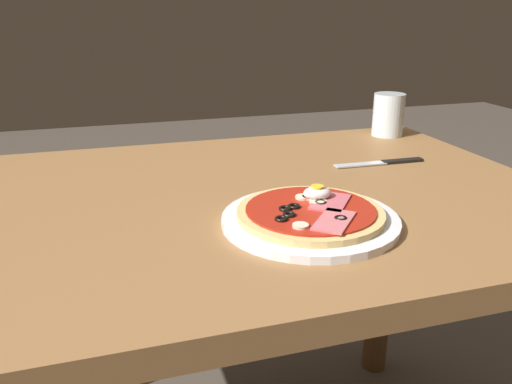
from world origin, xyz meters
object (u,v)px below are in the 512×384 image
Objects in this scene: water_glass_near at (388,118)px; pizza_foreground at (311,216)px; knife at (386,162)px; dining_table at (194,258)px.

pizza_foreground is at bearing -130.75° from water_glass_near.
water_glass_near is 0.53× the size of knife.
knife is at bearing 11.74° from dining_table.
pizza_foreground is 0.61m from water_glass_near.
pizza_foreground is 1.36× the size of knife.
water_glass_near is 0.26m from knife.
pizza_foreground reaches higher than knife.
pizza_foreground is at bearing -137.78° from knife.
pizza_foreground reaches higher than dining_table.
water_glass_near reaches higher than knife.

